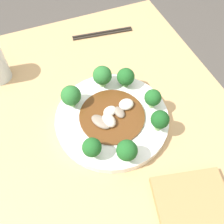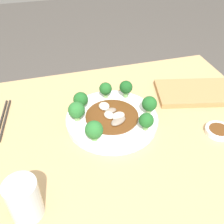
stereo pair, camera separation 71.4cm
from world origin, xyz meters
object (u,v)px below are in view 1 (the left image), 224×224
object	(u,v)px
chopsticks	(102,33)
plate	(112,119)
broccoli_southeast	(92,148)
broccoli_north	(153,98)
broccoli_northwest	(126,77)
broccoli_southwest	(71,96)
stirfry_center	(112,115)
broccoli_east	(127,151)
broccoli_northeast	(160,120)
broccoli_west	(102,76)

from	to	relation	value
chopsticks	plate	bearing A→B (deg)	-16.74
broccoli_southeast	plate	bearing A→B (deg)	135.04
broccoli_north	broccoli_northwest	xyz separation A→B (m)	(-0.09, -0.04, -0.00)
broccoli_southwest	stirfry_center	size ratio (longest dim) A/B	0.37
broccoli_east	broccoli_northwest	world-z (taller)	broccoli_east
broccoli_southeast	chopsticks	bearing A→B (deg)	156.41
broccoli_southwest	broccoli_northwest	bearing A→B (deg)	93.43
broccoli_southeast	broccoli_north	xyz separation A→B (m)	(-0.08, 0.19, 0.00)
stirfry_center	broccoli_southwest	bearing A→B (deg)	-132.48
broccoli_northeast	broccoli_west	size ratio (longest dim) A/B	0.95
stirfry_center	chopsticks	distance (m)	0.36
broccoli_northwest	stirfry_center	bearing A→B (deg)	-40.65
broccoli_southwest	broccoli_west	size ratio (longest dim) A/B	0.97
broccoli_southeast	broccoli_north	world-z (taller)	same
broccoli_southeast	stirfry_center	size ratio (longest dim) A/B	0.34
broccoli_southwest	broccoli_northeast	bearing A→B (deg)	49.16
chopsticks	broccoli_west	bearing A→B (deg)	-20.54
plate	broccoli_west	world-z (taller)	broccoli_west
broccoli_north	plate	bearing A→B (deg)	-94.00
broccoli_west	broccoli_north	bearing A→B (deg)	38.80
plate	chopsticks	size ratio (longest dim) A/B	1.43
broccoli_east	broccoli_northwest	xyz separation A→B (m)	(-0.21, 0.09, -0.00)
broccoli_southeast	stirfry_center	xyz separation A→B (m)	(-0.08, 0.08, -0.03)
broccoli_north	broccoli_east	distance (m)	0.17
chopsticks	broccoli_southeast	bearing A→B (deg)	-23.59
broccoli_west	chopsticks	size ratio (longest dim) A/B	0.32
broccoli_northeast	chopsticks	world-z (taller)	broccoli_northeast
broccoli_northeast	broccoli_west	xyz separation A→B (m)	(-0.19, -0.08, -0.00)
plate	broccoli_northwest	distance (m)	0.12
broccoli_north	broccoli_northwest	world-z (taller)	same
plate	broccoli_east	bearing A→B (deg)	-6.05
broccoli_north	broccoli_east	size ratio (longest dim) A/B	0.93
broccoli_west	chopsticks	world-z (taller)	broccoli_west
broccoli_northwest	stirfry_center	distance (m)	0.12
broccoli_southeast	broccoli_east	distance (m)	0.08
plate	stirfry_center	bearing A→B (deg)	53.30
broccoli_north	broccoli_east	world-z (taller)	broccoli_east
broccoli_southwest	plate	bearing A→B (deg)	47.46
plate	broccoli_east	distance (m)	0.13
broccoli_north	broccoli_west	distance (m)	0.15
broccoli_north	chopsticks	distance (m)	0.36
broccoli_north	broccoli_east	xyz separation A→B (m)	(0.11, -0.12, 0.00)
broccoli_northwest	broccoli_northeast	bearing A→B (deg)	6.44
broccoli_east	chopsticks	bearing A→B (deg)	165.96
broccoli_northeast	stirfry_center	size ratio (longest dim) A/B	0.37
broccoli_east	broccoli_northeast	world-z (taller)	same
broccoli_east	broccoli_west	bearing A→B (deg)	172.92
broccoli_northeast	broccoli_northwest	world-z (taller)	broccoli_northeast
broccoli_west	plate	bearing A→B (deg)	-8.20
chopsticks	broccoli_east	bearing A→B (deg)	-14.04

